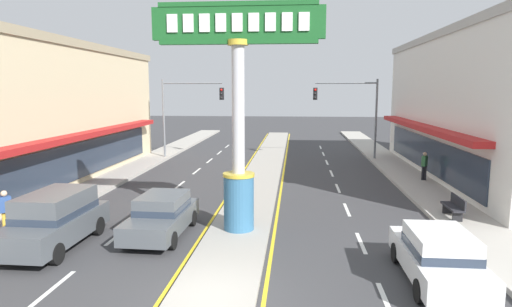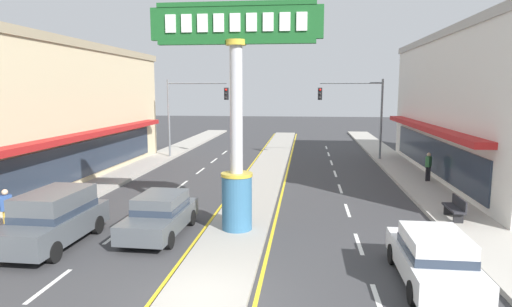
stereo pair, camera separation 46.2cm
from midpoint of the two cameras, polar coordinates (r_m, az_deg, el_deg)
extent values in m
plane|color=#3A3A3D|center=(11.97, -5.67, -18.49)|extent=(160.00, 160.00, 0.00)
cube|color=#A39E93|center=(29.02, 1.84, -2.31)|extent=(2.32, 52.00, 0.14)
cube|color=#ADA89E|center=(29.24, -16.34, -2.52)|extent=(2.44, 60.00, 0.18)
cube|color=#ADA89E|center=(27.77, 20.31, -3.26)|extent=(2.44, 60.00, 0.18)
cube|color=silver|center=(13.87, -24.31, -15.31)|extent=(0.14, 2.20, 0.01)
cube|color=silver|center=(17.53, -16.86, -9.98)|extent=(0.14, 2.20, 0.01)
cube|color=silver|center=(21.46, -12.20, -6.45)|extent=(0.14, 2.20, 0.01)
cube|color=silver|center=(25.55, -9.04, -4.01)|extent=(0.14, 2.20, 0.01)
cube|color=silver|center=(29.73, -6.77, -2.24)|extent=(0.14, 2.20, 0.01)
cube|color=silver|center=(33.96, -5.07, -0.90)|extent=(0.14, 2.20, 0.01)
cube|color=silver|center=(38.23, -3.74, 0.13)|extent=(0.14, 2.20, 0.01)
cube|color=silver|center=(42.53, -2.69, 0.96)|extent=(0.14, 2.20, 0.01)
cube|color=silver|center=(12.28, 16.70, -18.07)|extent=(0.14, 2.20, 0.01)
cube|color=silver|center=(16.30, 13.97, -11.26)|extent=(0.14, 2.20, 0.01)
cube|color=silver|center=(20.47, 12.40, -7.18)|extent=(0.14, 2.20, 0.01)
cube|color=silver|center=(24.73, 11.38, -4.48)|extent=(0.14, 2.20, 0.01)
cube|color=silver|center=(29.02, 10.66, -2.58)|extent=(0.14, 2.20, 0.01)
cube|color=silver|center=(33.35, 10.14, -1.17)|extent=(0.14, 2.20, 0.01)
cube|color=silver|center=(37.69, 9.73, -0.09)|extent=(0.14, 2.20, 0.01)
cube|color=silver|center=(42.04, 9.41, 0.78)|extent=(0.14, 2.20, 0.01)
cube|color=yellow|center=(29.18, -0.79, -2.38)|extent=(0.12, 52.00, 0.01)
cube|color=yellow|center=(28.96, 4.49, -2.49)|extent=(0.12, 52.00, 0.01)
cylinder|color=#33668C|center=(16.69, -1.69, -6.39)|extent=(1.14, 1.14, 2.04)
cylinder|color=gold|center=(16.45, -1.71, -2.75)|extent=(1.19, 1.19, 0.12)
cylinder|color=#B7B7BC|center=(16.17, -1.74, 5.73)|extent=(0.47, 0.47, 4.97)
cylinder|color=gold|center=(16.24, -1.78, 14.17)|extent=(0.75, 0.75, 0.20)
cube|color=#195623|center=(16.32, -1.79, 16.53)|extent=(6.20, 0.24, 1.15)
cube|color=#195623|center=(16.43, -1.80, 18.79)|extent=(5.71, 0.29, 0.16)
cube|color=#195623|center=(16.24, -1.78, 14.24)|extent=(5.71, 0.29, 0.16)
cube|color=white|center=(16.68, -10.20, 16.23)|extent=(0.38, 0.06, 0.63)
cube|color=white|center=(16.52, -8.17, 16.35)|extent=(0.38, 0.06, 0.63)
cube|color=white|center=(16.39, -6.10, 16.46)|extent=(0.38, 0.06, 0.63)
cube|color=white|center=(16.27, -4.00, 16.54)|extent=(0.38, 0.06, 0.63)
cube|color=white|center=(16.18, -1.87, 16.61)|extent=(0.38, 0.06, 0.63)
cube|color=white|center=(16.10, 0.28, 16.65)|extent=(0.38, 0.06, 0.63)
cube|color=white|center=(16.05, 2.45, 16.67)|extent=(0.38, 0.06, 0.63)
cube|color=white|center=(16.02, 4.63, 16.67)|extent=(0.38, 0.06, 0.63)
cube|color=white|center=(16.01, 6.82, 16.64)|extent=(0.38, 0.06, 0.63)
cube|color=#B21E1E|center=(25.73, -20.79, 2.21)|extent=(0.90, 21.64, 0.30)
cube|color=#283342|center=(26.09, -21.43, -0.89)|extent=(0.08, 20.87, 2.00)
cube|color=#B21E1E|center=(28.64, 21.53, 3.19)|extent=(0.90, 18.33, 0.30)
cube|color=#283342|center=(28.93, 22.14, -0.08)|extent=(0.08, 17.68, 2.00)
cylinder|color=slate|center=(35.18, -10.84, 4.37)|extent=(0.16, 0.16, 6.20)
cylinder|color=slate|center=(34.49, -7.26, 9.03)|extent=(4.62, 0.12, 0.12)
cube|color=black|center=(33.86, -3.47, 7.73)|extent=(0.32, 0.24, 0.92)
sphere|color=red|center=(33.72, -3.51, 8.24)|extent=(0.17, 0.17, 0.17)
sphere|color=black|center=(33.72, -3.51, 7.73)|extent=(0.17, 0.17, 0.17)
sphere|color=black|center=(33.72, -3.50, 7.22)|extent=(0.17, 0.17, 0.17)
cylinder|color=slate|center=(34.60, 16.29, 4.13)|extent=(0.16, 0.16, 6.20)
cylinder|color=slate|center=(34.22, 12.62, 8.91)|extent=(4.62, 0.12, 0.12)
cube|color=black|center=(33.90, 8.68, 7.65)|extent=(0.32, 0.24, 0.92)
sphere|color=red|center=(33.76, 8.70, 8.16)|extent=(0.17, 0.17, 0.17)
sphere|color=black|center=(33.76, 8.69, 7.65)|extent=(0.17, 0.17, 0.17)
sphere|color=black|center=(33.76, 8.68, 7.14)|extent=(0.17, 0.17, 0.17)
cube|color=#4C5156|center=(16.89, -11.59, -8.37)|extent=(1.87, 4.34, 0.66)
cube|color=#4C5156|center=(16.88, -11.45, -6.16)|extent=(1.60, 2.19, 0.60)
cube|color=#283342|center=(16.92, -11.43, -6.75)|extent=(1.64, 2.21, 0.24)
cylinder|color=black|center=(15.52, -10.36, -10.96)|extent=(0.24, 0.63, 0.62)
cylinder|color=black|center=(16.09, -15.93, -10.45)|extent=(0.24, 0.63, 0.62)
cylinder|color=black|center=(17.95, -7.66, -8.24)|extent=(0.24, 0.63, 0.62)
cylinder|color=black|center=(18.44, -12.56, -7.92)|extent=(0.24, 0.63, 0.62)
cube|color=#4C5156|center=(16.88, -24.06, -8.59)|extent=(1.95, 4.62, 0.80)
cube|color=#4C5156|center=(16.83, -23.90, -5.81)|extent=(1.70, 2.87, 0.80)
cube|color=#283342|center=(16.90, -23.84, -6.73)|extent=(1.74, 2.90, 0.24)
cylinder|color=black|center=(15.39, -23.93, -11.60)|extent=(0.23, 0.68, 0.68)
cylinder|color=black|center=(16.34, -29.28, -10.80)|extent=(0.23, 0.68, 0.68)
cylinder|color=black|center=(17.76, -19.15, -8.71)|extent=(0.23, 0.68, 0.68)
cylinder|color=black|center=(18.59, -24.04, -8.22)|extent=(0.23, 0.68, 0.68)
cube|color=white|center=(13.64, 22.80, -12.94)|extent=(1.78, 4.31, 0.66)
cube|color=white|center=(13.27, 23.17, -10.66)|extent=(1.56, 2.16, 0.60)
cube|color=#283342|center=(13.33, 23.12, -11.39)|extent=(1.59, 2.18, 0.24)
cylinder|color=black|center=(14.75, 18.17, -12.28)|extent=(0.22, 0.62, 0.62)
cylinder|color=black|center=(15.16, 24.30, -12.04)|extent=(0.22, 0.62, 0.62)
cylinder|color=black|center=(12.35, 20.77, -16.54)|extent=(0.22, 0.62, 0.62)
cylinder|color=black|center=(12.84, 28.06, -16.01)|extent=(0.22, 0.62, 0.62)
cube|color=#232328|center=(19.80, 24.84, -6.44)|extent=(0.48, 1.60, 0.08)
cube|color=#232328|center=(19.81, 25.47, -5.76)|extent=(0.06, 1.60, 0.40)
cube|color=black|center=(19.32, 25.35, -7.63)|extent=(0.38, 0.08, 0.36)
cube|color=black|center=(20.42, 24.28, -6.74)|extent=(0.38, 0.08, 0.36)
cylinder|color=gold|center=(18.61, -29.09, -7.71)|extent=(0.14, 0.14, 0.84)
cylinder|color=gold|center=(18.53, -28.73, -7.75)|extent=(0.14, 0.14, 0.84)
cube|color=#2D4C8C|center=(18.40, -29.06, -5.61)|extent=(0.43, 0.44, 0.57)
sphere|color=beige|center=(18.31, -29.15, -4.40)|extent=(0.22, 0.22, 0.22)
cylinder|color=black|center=(27.25, 21.69, -2.46)|extent=(0.14, 0.14, 0.83)
cylinder|color=black|center=(27.29, 21.97, -2.46)|extent=(0.14, 0.14, 0.83)
cube|color=#336B3D|center=(27.15, 21.91, -0.98)|extent=(0.42, 0.45, 0.60)
sphere|color=beige|center=(27.09, 21.96, -0.13)|extent=(0.22, 0.22, 0.22)
camera|label=1|loc=(0.23, -89.32, 0.10)|focal=30.88mm
camera|label=2|loc=(0.23, 90.68, -0.10)|focal=30.88mm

